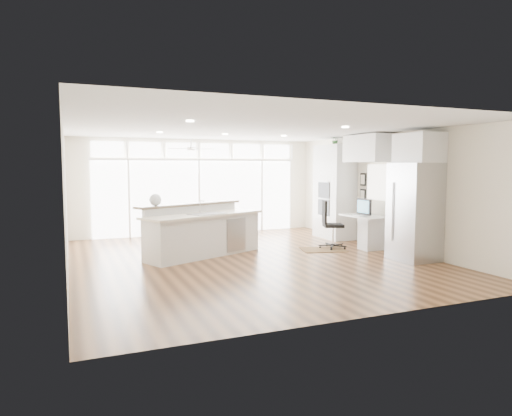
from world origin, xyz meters
name	(u,v)px	position (x,y,z in m)	size (l,w,h in m)	color
floor	(250,260)	(0.00, 0.00, -0.01)	(7.00, 8.00, 0.02)	#452815
ceiling	(250,128)	(0.00, 0.00, 2.70)	(7.00, 8.00, 0.02)	silver
wall_back	(198,187)	(0.00, 4.00, 1.35)	(7.00, 0.04, 2.70)	#EDE4CD
wall_front	(368,212)	(0.00, -4.00, 1.35)	(7.00, 0.04, 2.70)	#EDE4CD
wall_left	(66,199)	(-3.50, 0.00, 1.35)	(0.04, 8.00, 2.70)	#EDE4CD
wall_right	(388,191)	(3.50, 0.00, 1.35)	(0.04, 8.00, 2.70)	#EDE4CD
glass_wall	(199,197)	(0.00, 3.94, 1.05)	(5.80, 0.06, 2.08)	white
transom_row	(198,151)	(0.00, 3.94, 2.38)	(5.90, 0.06, 0.40)	white
desk_window	(379,182)	(3.46, 0.30, 1.55)	(0.04, 0.85, 0.85)	silver
ceiling_fan	(191,145)	(-0.50, 2.80, 2.48)	(1.16, 1.16, 0.32)	white
recessed_lights	(246,130)	(0.00, 0.20, 2.68)	(3.40, 3.00, 0.02)	beige
oven_cabinet	(334,192)	(3.17, 1.80, 1.25)	(0.64, 1.20, 2.50)	silver
desk_nook	(366,231)	(3.13, 0.30, 0.38)	(0.72, 1.30, 0.76)	silver
upper_cabinets	(369,149)	(3.17, 0.30, 2.35)	(0.64, 1.30, 0.64)	silver
refrigerator	(415,212)	(3.11, -1.35, 1.00)	(0.76, 0.90, 2.00)	#A4A4A8
fridge_cabinet	(419,148)	(3.17, -1.35, 2.30)	(0.64, 0.90, 0.60)	silver
framed_photos	(363,187)	(3.46, 0.92, 1.40)	(0.06, 0.22, 0.80)	black
kitchen_island	(204,230)	(-0.77, 0.73, 0.56)	(2.81, 1.06, 1.12)	silver
rug	(323,250)	(1.97, 0.34, 0.01)	(0.99, 0.71, 0.01)	#362311
office_chair	(333,225)	(2.28, 0.42, 0.56)	(0.58, 0.54, 1.12)	black
fishbowl	(155,200)	(-1.80, 0.70, 1.24)	(0.25, 0.25, 0.25)	white
monitor	(364,207)	(3.05, 0.30, 0.97)	(0.09, 0.51, 0.43)	black
keyboard	(358,216)	(2.88, 0.30, 0.77)	(0.12, 0.32, 0.02)	silver
potted_plant	(335,141)	(3.17, 1.80, 2.61)	(0.25, 0.27, 0.21)	#2F6029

